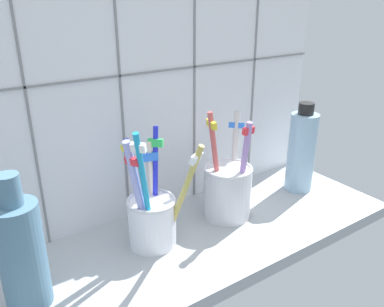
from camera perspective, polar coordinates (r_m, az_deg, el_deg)
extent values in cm
cube|color=#9EA3A8|center=(61.12, 1.22, -12.41)|extent=(64.00, 22.00, 2.00)
cube|color=white|center=(61.81, -5.19, 9.80)|extent=(64.00, 2.00, 45.00)
cube|color=gray|center=(54.27, -22.61, 6.40)|extent=(0.30, 0.20, 45.00)
cube|color=gray|center=(58.06, -10.21, 8.72)|extent=(0.30, 0.20, 45.00)
cube|color=gray|center=(64.21, 0.36, 10.36)|extent=(0.30, 0.20, 45.00)
cube|color=gray|center=(72.13, 8.92, 11.43)|extent=(0.30, 0.20, 45.00)
cube|color=gray|center=(60.41, -4.74, 11.76)|extent=(64.00, 0.20, 0.30)
cylinder|color=white|center=(57.24, -5.74, -9.81)|extent=(6.81, 6.81, 6.95)
torus|color=silver|center=(55.47, -5.88, -6.77)|extent=(6.97, 6.97, 0.50)
cylinder|color=tan|center=(53.44, -1.47, -6.28)|extent=(4.03, 5.81, 15.94)
cube|color=white|center=(50.04, 0.58, -0.65)|extent=(2.72, 2.23, 1.24)
cylinder|color=#9EA1E6|center=(52.62, -7.63, -6.25)|extent=(4.72, 3.01, 17.07)
cube|color=#E5333F|center=(49.24, -8.82, -0.90)|extent=(1.63, 2.14, 1.10)
cylinder|color=beige|center=(57.01, -5.82, -5.27)|extent=(1.26, 2.21, 14.31)
cube|color=blue|center=(55.26, -6.14, -0.43)|extent=(2.47, 1.48, 1.24)
cylinder|color=#1B94C8|center=(51.69, -6.66, -5.87)|extent=(4.38, 3.98, 18.44)
cube|color=white|center=(47.32, -7.74, 0.84)|extent=(1.95, 2.03, 1.23)
cylinder|color=#2128CD|center=(56.50, -5.30, -4.36)|extent=(2.99, 3.13, 16.41)
cube|color=green|center=(55.01, -5.28, 1.55)|extent=(2.21, 2.15, 1.22)
cylinder|color=#1C23C9|center=(56.89, -7.65, -5.24)|extent=(2.19, 4.83, 14.77)
cube|color=yellow|center=(55.45, -9.21, 1.02)|extent=(2.26, 1.47, 1.05)
cylinder|color=silver|center=(63.55, 5.12, -5.57)|extent=(7.51, 7.51, 8.36)
torus|color=silver|center=(61.71, 5.25, -2.14)|extent=(7.64, 7.64, 0.50)
cylinder|color=#A37EC8|center=(60.69, 7.28, -2.57)|extent=(1.14, 2.83, 16.21)
cube|color=#E5333F|center=(57.72, 8.13, 3.28)|extent=(1.96, 0.96, 1.10)
cylinder|color=#C75353|center=(60.51, 3.51, -1.84)|extent=(3.29, 1.54, 17.48)
cube|color=yellow|center=(57.70, 2.84, 4.24)|extent=(1.36, 2.70, 1.16)
cylinder|color=silver|center=(64.99, 6.13, -1.02)|extent=(4.62, 4.65, 15.88)
cube|color=blue|center=(64.47, 6.44, 4.06)|extent=(2.45, 2.44, 1.06)
cylinder|color=slate|center=(49.51, -23.34, -13.26)|extent=(5.17, 5.17, 13.02)
cylinder|color=slate|center=(45.47, -24.92, -4.67)|extent=(2.47, 2.47, 3.54)
cylinder|color=#8FB4CD|center=(73.25, 15.46, 0.12)|extent=(4.87, 4.87, 14.27)
cylinder|color=black|center=(70.69, 16.14, 6.24)|extent=(2.68, 2.68, 2.00)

